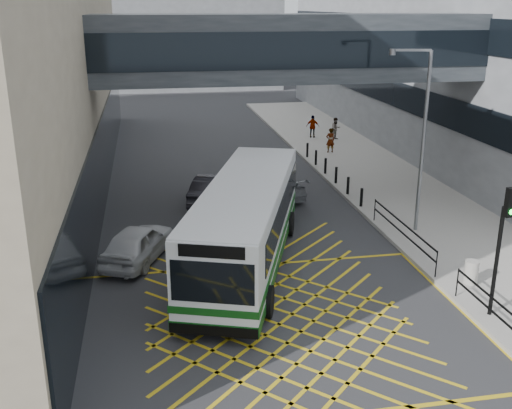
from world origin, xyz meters
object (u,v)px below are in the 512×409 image
pedestrian_a (330,140)px  car_white (138,243)px  car_dark (214,188)px  bus (247,221)px  street_lamp (420,131)px  pedestrian_b (336,129)px  litter_bin (471,272)px  pedestrian_c (313,127)px  traffic_light (503,234)px  car_silver (268,183)px

pedestrian_a → car_white: bearing=47.9°
car_dark → bus: bearing=113.6°
street_lamp → pedestrian_b: bearing=97.4°
litter_bin → pedestrian_c: (1.02, 24.28, 0.39)m
car_white → litter_bin: car_white is taller
pedestrian_b → litter_bin: bearing=-114.5°
car_white → pedestrian_b: 23.48m
car_white → pedestrian_c: size_ratio=2.83×
traffic_light → pedestrian_b: 25.90m
pedestrian_c → street_lamp: bearing=109.7°
traffic_light → pedestrian_a: (1.44, 21.89, -1.95)m
street_lamp → pedestrian_b: street_lamp is taller
traffic_light → litter_bin: (0.53, 2.27, -2.33)m
car_silver → pedestrian_b: size_ratio=3.01×
car_white → pedestrian_a: bearing=-105.9°
bus → pedestrian_c: bearing=87.2°
car_silver → street_lamp: street_lamp is taller
car_dark → pedestrian_b: bearing=-108.9°
car_dark → pedestrian_a: 12.21m
car_white → car_dark: (3.67, 6.57, 0.00)m
traffic_light → pedestrian_a: 22.03m
traffic_light → street_lamp: size_ratio=0.56×
pedestrian_b → car_white: bearing=-144.7°
street_lamp → pedestrian_a: size_ratio=4.76×
pedestrian_c → pedestrian_b: bearing=170.6°
car_white → pedestrian_a: pedestrian_a is taller
car_dark → car_silver: car_silver is taller
pedestrian_a → pedestrian_c: 4.66m
bus → traffic_light: size_ratio=2.80×
pedestrian_b → pedestrian_c: pedestrian_c is taller
bus → car_dark: size_ratio=2.54×
pedestrian_a → pedestrian_c: pedestrian_c is taller
car_dark → pedestrian_b: pedestrian_b is taller
car_white → bus: bearing=-172.1°
bus → car_white: 4.33m
bus → litter_bin: 8.16m
pedestrian_a → pedestrian_b: size_ratio=1.02×
car_white → car_silver: bearing=-109.8°
street_lamp → car_white: bearing=-161.3°
car_silver → pedestrian_b: bearing=-145.5°
car_dark → litter_bin: car_dark is taller
car_silver → traffic_light: 14.54m
pedestrian_b → bus: bearing=-134.6°
pedestrian_c → car_white: bearing=80.1°
car_dark → pedestrian_c: pedestrian_c is taller
car_dark → traffic_light: (7.22, -13.29, 2.18)m
bus → pedestrian_b: bearing=82.8°
car_silver → pedestrian_c: 14.16m
litter_bin → pedestrian_b: bearing=83.9°
litter_bin → street_lamp: bearing=88.1°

